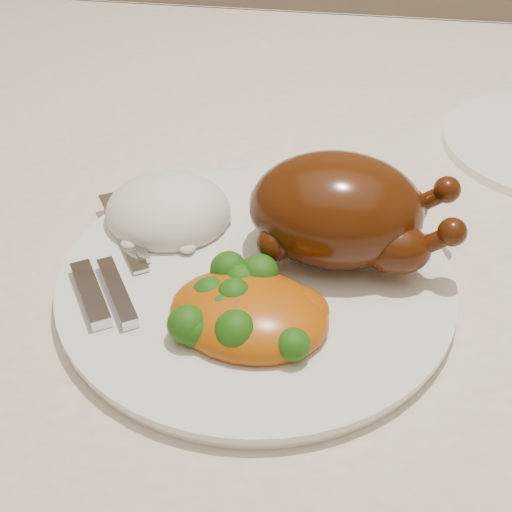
# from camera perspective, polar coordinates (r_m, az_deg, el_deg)

# --- Properties ---
(dining_table) EXTENTS (1.60, 0.90, 0.76)m
(dining_table) POSITION_cam_1_polar(r_m,az_deg,el_deg) (0.71, 12.27, -4.87)
(dining_table) COLOR brown
(dining_table) RESTS_ON floor
(tablecloth) EXTENTS (1.73, 1.03, 0.18)m
(tablecloth) POSITION_cam_1_polar(r_m,az_deg,el_deg) (0.66, 13.12, -0.27)
(tablecloth) COLOR white
(tablecloth) RESTS_ON dining_table
(dinner_plate) EXTENTS (0.40, 0.40, 0.01)m
(dinner_plate) POSITION_cam_1_polar(r_m,az_deg,el_deg) (0.56, 0.00, -2.09)
(dinner_plate) COLOR white
(dinner_plate) RESTS_ON tablecloth
(roast_chicken) EXTENTS (0.17, 0.11, 0.09)m
(roast_chicken) POSITION_cam_1_polar(r_m,az_deg,el_deg) (0.56, 6.83, 3.65)
(roast_chicken) COLOR #4B2108
(roast_chicken) RESTS_ON dinner_plate
(rice_mound) EXTENTS (0.11, 0.10, 0.06)m
(rice_mound) POSITION_cam_1_polar(r_m,az_deg,el_deg) (0.61, -7.03, 3.54)
(rice_mound) COLOR white
(rice_mound) RESTS_ON dinner_plate
(mac_and_cheese) EXTENTS (0.13, 0.11, 0.05)m
(mac_and_cheese) POSITION_cam_1_polar(r_m,az_deg,el_deg) (0.51, -0.69, -4.46)
(mac_and_cheese) COLOR #AF490B
(mac_and_cheese) RESTS_ON dinner_plate
(cutlery) EXTENTS (0.08, 0.17, 0.01)m
(cutlery) POSITION_cam_1_polar(r_m,az_deg,el_deg) (0.57, -11.36, -1.24)
(cutlery) COLOR silver
(cutlery) RESTS_ON dinner_plate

